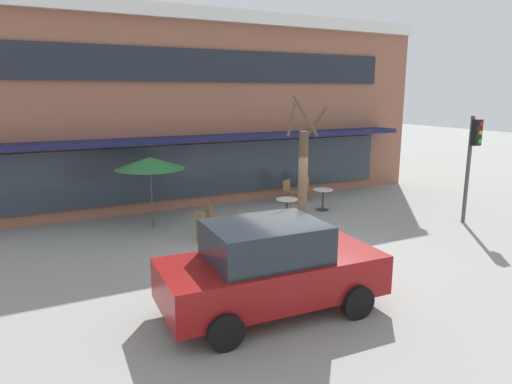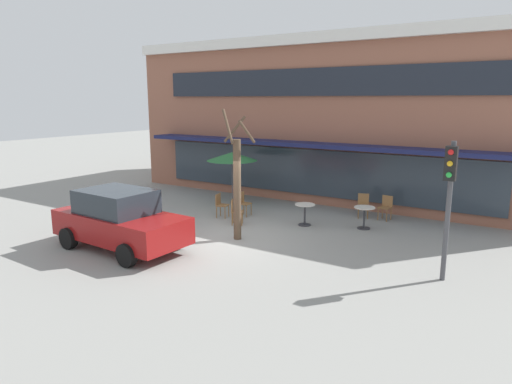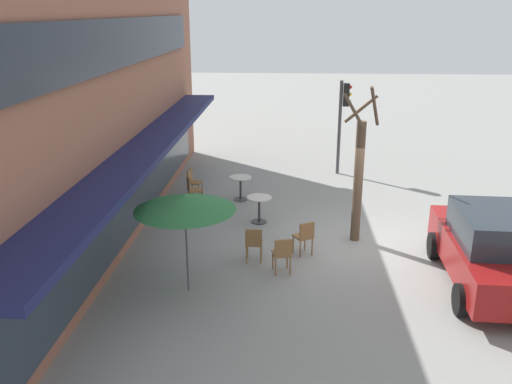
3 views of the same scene
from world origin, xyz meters
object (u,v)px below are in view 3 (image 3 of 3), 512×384
cafe_chair_0 (282,253)px  street_tree (359,175)px  parked_sedan (493,249)px  cafe_chair_2 (254,242)px  cafe_table_streetside (259,205)px  cafe_chair_3 (192,188)px  traffic_light_pole (343,112)px  cafe_chair_1 (193,181)px  cafe_table_near_wall (240,184)px  cafe_chair_4 (305,235)px  patio_umbrella_green_folded (185,202)px

cafe_chair_0 → street_tree: street_tree is taller
parked_sedan → street_tree: bearing=47.8°
cafe_chair_2 → cafe_table_streetside: bearing=0.3°
cafe_chair_3 → traffic_light_pole: traffic_light_pole is taller
cafe_chair_1 → cafe_table_streetside: bearing=-133.9°
cafe_chair_0 → traffic_light_pole: size_ratio=0.26×
cafe_chair_3 → traffic_light_pole: 6.37m
cafe_table_near_wall → cafe_chair_2: 4.54m
cafe_table_near_wall → cafe_chair_1: 1.58m
cafe_chair_3 → cafe_chair_4: 4.84m
traffic_light_pole → cafe_chair_1: bearing=120.1°
cafe_chair_1 → cafe_chair_2: size_ratio=1.00×
cafe_table_streetside → parked_sedan: size_ratio=0.18×
cafe_chair_4 → patio_umbrella_green_folded: bearing=127.1°
patio_umbrella_green_folded → cafe_chair_2: size_ratio=2.47×
street_tree → cafe_chair_2: bearing=120.4°
cafe_chair_1 → cafe_chair_3: size_ratio=1.00×
patio_umbrella_green_folded → cafe_chair_3: patio_umbrella_green_folded is taller
cafe_chair_2 → street_tree: size_ratio=0.22×
cafe_chair_4 → cafe_chair_3: bearing=44.2°
patio_umbrella_green_folded → street_tree: 4.89m
traffic_light_pole → cafe_table_streetside: bearing=151.7°
cafe_table_streetside → cafe_chair_2: 2.59m
cafe_chair_0 → cafe_chair_4: size_ratio=1.00×
cafe_table_near_wall → patio_umbrella_green_folded: 6.15m
cafe_chair_3 → street_tree: (-2.43, -4.73, 1.24)m
cafe_table_streetside → street_tree: 3.06m
cafe_chair_2 → cafe_chair_0: bearing=-129.2°
cafe_chair_2 → patio_umbrella_green_folded: bearing=137.6°
cafe_chair_2 → parked_sedan: (-0.87, -5.19, 0.35)m
cafe_table_streetside → cafe_chair_4: size_ratio=0.85×
cafe_chair_3 → cafe_chair_4: size_ratio=1.00×
cafe_chair_2 → traffic_light_pole: 8.31m
cafe_chair_1 → cafe_chair_2: bearing=-154.5°
cafe_chair_1 → parked_sedan: (-5.62, -7.46, 0.35)m
cafe_chair_1 → cafe_table_near_wall: bearing=-99.8°
cafe_table_near_wall → street_tree: (-2.98, -3.28, 1.25)m
cafe_chair_2 → street_tree: (1.51, -2.57, 1.24)m
street_tree → cafe_table_streetside: bearing=67.3°
cafe_chair_0 → cafe_table_streetside: bearing=12.5°
cafe_chair_4 → cafe_table_streetside: bearing=30.0°
cafe_chair_0 → cafe_chair_4: (1.03, -0.53, 0.00)m
cafe_chair_4 → traffic_light_pole: bearing=-11.8°
cafe_table_streetside → cafe_chair_1: size_ratio=0.85×
cafe_chair_3 → cafe_table_streetside: bearing=-122.2°
cafe_chair_3 → cafe_chair_4: bearing=-135.8°
cafe_chair_2 → cafe_chair_3: (3.94, 2.16, 0.00)m
cafe_chair_4 → street_tree: street_tree is taller
cafe_table_streetside → cafe_chair_0: cafe_chair_0 is taller
patio_umbrella_green_folded → cafe_chair_2: 2.47m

